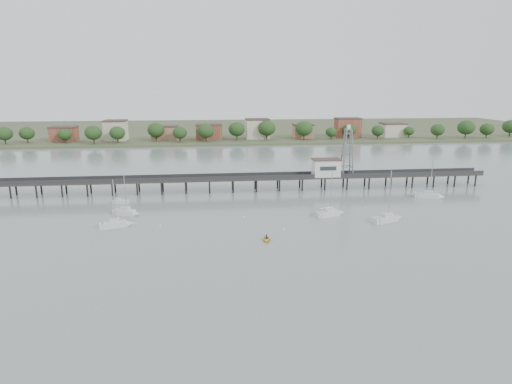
{
  "coord_description": "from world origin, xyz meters",
  "views": [
    {
      "loc": [
        -10.35,
        -65.01,
        30.61
      ],
      "look_at": [
        1.54,
        42.0,
        4.0
      ],
      "focal_mm": 30.0,
      "sensor_mm": 36.0,
      "label": 1
    }
  ],
  "objects_px": {
    "sailboat_b": "(129,213)",
    "white_tender": "(120,202)",
    "sailboat_a": "(119,224)",
    "yellow_dinghy": "(266,241)",
    "sailboat_d": "(390,218)",
    "sailboat_e": "(432,196)",
    "sailboat_c": "(333,213)",
    "lattice_tower": "(347,153)",
    "pier": "(244,179)"
  },
  "relations": [
    {
      "from": "sailboat_b",
      "to": "white_tender",
      "type": "xyz_separation_m",
      "value": [
        -4.1,
        11.38,
        -0.17
      ]
    },
    {
      "from": "sailboat_a",
      "to": "yellow_dinghy",
      "type": "bearing_deg",
      "value": -36.95
    },
    {
      "from": "sailboat_d",
      "to": "sailboat_e",
      "type": "relative_size",
      "value": 1.04
    },
    {
      "from": "sailboat_b",
      "to": "sailboat_c",
      "type": "bearing_deg",
      "value": 13.66
    },
    {
      "from": "lattice_tower",
      "to": "yellow_dinghy",
      "type": "distance_m",
      "value": 54.33
    },
    {
      "from": "white_tender",
      "to": "lattice_tower",
      "type": "bearing_deg",
      "value": 25.96
    },
    {
      "from": "sailboat_c",
      "to": "sailboat_e",
      "type": "relative_size",
      "value": 0.95
    },
    {
      "from": "lattice_tower",
      "to": "sailboat_b",
      "type": "distance_m",
      "value": 66.42
    },
    {
      "from": "sailboat_d",
      "to": "sailboat_c",
      "type": "height_order",
      "value": "sailboat_d"
    },
    {
      "from": "yellow_dinghy",
      "to": "sailboat_d",
      "type": "bearing_deg",
      "value": 21.8
    },
    {
      "from": "sailboat_c",
      "to": "lattice_tower",
      "type": "bearing_deg",
      "value": 49.69
    },
    {
      "from": "pier",
      "to": "white_tender",
      "type": "relative_size",
      "value": 34.35
    },
    {
      "from": "white_tender",
      "to": "sailboat_a",
      "type": "bearing_deg",
      "value": -63.16
    },
    {
      "from": "sailboat_a",
      "to": "sailboat_b",
      "type": "xyz_separation_m",
      "value": [
        0.52,
        8.96,
        0.0
      ]
    },
    {
      "from": "sailboat_a",
      "to": "pier",
      "type": "bearing_deg",
      "value": 29.73
    },
    {
      "from": "sailboat_e",
      "to": "sailboat_b",
      "type": "xyz_separation_m",
      "value": [
        -82.25,
        -7.36,
        0.01
      ]
    },
    {
      "from": "sailboat_d",
      "to": "yellow_dinghy",
      "type": "distance_m",
      "value": 32.26
    },
    {
      "from": "sailboat_b",
      "to": "white_tender",
      "type": "relative_size",
      "value": 2.48
    },
    {
      "from": "pier",
      "to": "sailboat_c",
      "type": "height_order",
      "value": "sailboat_c"
    },
    {
      "from": "sailboat_e",
      "to": "yellow_dinghy",
      "type": "bearing_deg",
      "value": -128.42
    },
    {
      "from": "lattice_tower",
      "to": "sailboat_b",
      "type": "height_order",
      "value": "lattice_tower"
    },
    {
      "from": "pier",
      "to": "lattice_tower",
      "type": "bearing_deg",
      "value": 0.0
    },
    {
      "from": "lattice_tower",
      "to": "sailboat_b",
      "type": "relative_size",
      "value": 1.43
    },
    {
      "from": "sailboat_b",
      "to": "yellow_dinghy",
      "type": "relative_size",
      "value": 3.6
    },
    {
      "from": "pier",
      "to": "sailboat_d",
      "type": "distance_m",
      "value": 46.05
    },
    {
      "from": "sailboat_d",
      "to": "white_tender",
      "type": "distance_m",
      "value": 69.78
    },
    {
      "from": "sailboat_c",
      "to": "white_tender",
      "type": "relative_size",
      "value": 2.67
    },
    {
      "from": "white_tender",
      "to": "yellow_dinghy",
      "type": "bearing_deg",
      "value": -26.16
    },
    {
      "from": "sailboat_c",
      "to": "sailboat_d",
      "type": "bearing_deg",
      "value": -41.13
    },
    {
      "from": "lattice_tower",
      "to": "yellow_dinghy",
      "type": "height_order",
      "value": "lattice_tower"
    },
    {
      "from": "sailboat_c",
      "to": "sailboat_e",
      "type": "bearing_deg",
      "value": 5.52
    },
    {
      "from": "sailboat_d",
      "to": "yellow_dinghy",
      "type": "xyz_separation_m",
      "value": [
        -30.66,
        -10.01,
        -0.64
      ]
    },
    {
      "from": "sailboat_a",
      "to": "lattice_tower",
      "type": "bearing_deg",
      "value": 11.04
    },
    {
      "from": "pier",
      "to": "yellow_dinghy",
      "type": "xyz_separation_m",
      "value": [
        0.84,
        -43.46,
        -3.79
      ]
    },
    {
      "from": "lattice_tower",
      "to": "sailboat_a",
      "type": "distance_m",
      "value": 70.36
    },
    {
      "from": "pier",
      "to": "sailboat_b",
      "type": "relative_size",
      "value": 13.86
    },
    {
      "from": "sailboat_c",
      "to": "sailboat_b",
      "type": "bearing_deg",
      "value": 156.61
    },
    {
      "from": "sailboat_a",
      "to": "sailboat_c",
      "type": "relative_size",
      "value": 0.98
    },
    {
      "from": "sailboat_b",
      "to": "white_tender",
      "type": "bearing_deg",
      "value": 130.28
    },
    {
      "from": "pier",
      "to": "sailboat_e",
      "type": "xyz_separation_m",
      "value": [
        51.94,
        -14.58,
        -3.15
      ]
    },
    {
      "from": "pier",
      "to": "sailboat_a",
      "type": "relative_size",
      "value": 13.18
    },
    {
      "from": "sailboat_c",
      "to": "sailboat_b",
      "type": "height_order",
      "value": "sailboat_c"
    },
    {
      "from": "sailboat_d",
      "to": "white_tender",
      "type": "height_order",
      "value": "sailboat_d"
    },
    {
      "from": "sailboat_c",
      "to": "yellow_dinghy",
      "type": "xyz_separation_m",
      "value": [
        -18.42,
        -15.6,
        -0.65
      ]
    },
    {
      "from": "pier",
      "to": "sailboat_e",
      "type": "height_order",
      "value": "sailboat_e"
    },
    {
      "from": "sailboat_d",
      "to": "sailboat_b",
      "type": "distance_m",
      "value": 62.88
    },
    {
      "from": "white_tender",
      "to": "yellow_dinghy",
      "type": "relative_size",
      "value": 1.45
    },
    {
      "from": "lattice_tower",
      "to": "yellow_dinghy",
      "type": "xyz_separation_m",
      "value": [
        -30.66,
        -43.46,
        -11.1
      ]
    },
    {
      "from": "white_tender",
      "to": "yellow_dinghy",
      "type": "xyz_separation_m",
      "value": [
        35.26,
        -32.9,
        -0.49
      ]
    },
    {
      "from": "sailboat_a",
      "to": "white_tender",
      "type": "distance_m",
      "value": 20.66
    }
  ]
}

